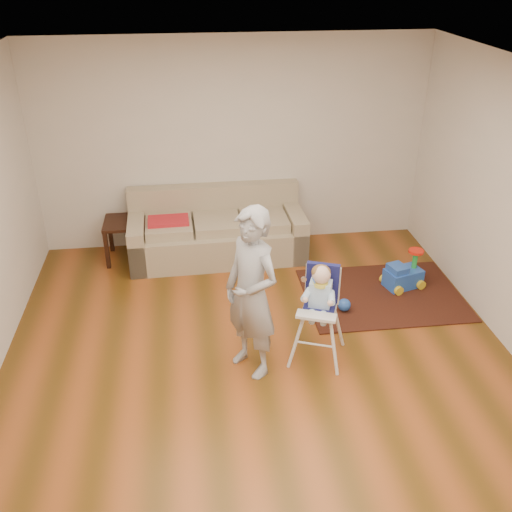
{
  "coord_description": "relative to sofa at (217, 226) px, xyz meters",
  "views": [
    {
      "loc": [
        -0.6,
        -4.3,
        3.57
      ],
      "look_at": [
        0.0,
        0.4,
        1.0
      ],
      "focal_mm": 40.0,
      "sensor_mm": 36.0,
      "label": 1
    }
  ],
  "objects": [
    {
      "name": "ground",
      "position": [
        0.26,
        -2.3,
        -0.43
      ],
      "size": [
        5.5,
        5.5,
        0.0
      ],
      "primitive_type": "plane",
      "color": "#54350F",
      "rests_on": "ground"
    },
    {
      "name": "room_envelope",
      "position": [
        0.26,
        -1.77,
        1.44
      ],
      "size": [
        5.04,
        5.52,
        2.72
      ],
      "color": "silver",
      "rests_on": "ground"
    },
    {
      "name": "sofa",
      "position": [
        0.0,
        0.0,
        0.0
      ],
      "size": [
        2.25,
        0.97,
        0.86
      ],
      "rotation": [
        0.0,
        0.0,
        0.03
      ],
      "color": "tan",
      "rests_on": "ground"
    },
    {
      "name": "side_table",
      "position": [
        -1.15,
        0.09,
        -0.17
      ],
      "size": [
        0.53,
        0.53,
        0.53
      ],
      "primitive_type": null,
      "color": "black",
      "rests_on": "ground"
    },
    {
      "name": "area_rug",
      "position": [
        1.84,
        -1.21,
        -0.42
      ],
      "size": [
        1.8,
        1.35,
        0.01
      ],
      "primitive_type": "cube",
      "rotation": [
        0.0,
        0.0,
        -0.0
      ],
      "color": "#33140F",
      "rests_on": "ground"
    },
    {
      "name": "ride_on_toy",
      "position": [
        2.13,
        -1.06,
        -0.19
      ],
      "size": [
        0.49,
        0.41,
        0.46
      ],
      "primitive_type": null,
      "rotation": [
        0.0,
        0.0,
        0.29
      ],
      "color": "blue",
      "rests_on": "area_rug"
    },
    {
      "name": "toy_ball",
      "position": [
        1.3,
        -1.48,
        -0.34
      ],
      "size": [
        0.14,
        0.14,
        0.14
      ],
      "primitive_type": "sphere",
      "color": "blue",
      "rests_on": "area_rug"
    },
    {
      "name": "high_chair",
      "position": [
        0.83,
        -2.21,
        0.06
      ],
      "size": [
        0.62,
        0.62,
        1.03
      ],
      "rotation": [
        0.0,
        0.0,
        -0.37
      ],
      "color": "silver",
      "rests_on": "ground"
    },
    {
      "name": "adult",
      "position": [
        0.17,
        -2.3,
        0.4
      ],
      "size": [
        0.68,
        0.73,
        1.67
      ],
      "primitive_type": "imported",
      "rotation": [
        0.0,
        0.0,
        -0.94
      ],
      "color": "gray",
      "rests_on": "ground"
    }
  ]
}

